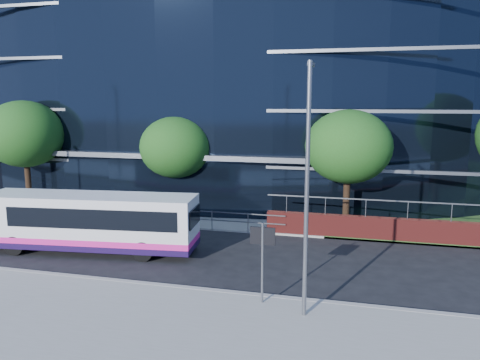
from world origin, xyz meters
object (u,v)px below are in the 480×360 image
(tree_far_c, at_px, (348,147))
(street_sign, at_px, (263,246))
(streetlight_east, at_px, (307,184))
(tree_far_a, at_px, (25,134))
(city_bus, at_px, (92,222))
(tree_far_b, at_px, (176,147))

(tree_far_c, bearing_deg, street_sign, -103.29)
(tree_far_c, height_order, streetlight_east, streetlight_east)
(tree_far_a, xyz_separation_m, streetlight_east, (19.00, -11.17, -0.42))
(tree_far_a, bearing_deg, city_bus, -37.70)
(tree_far_b, height_order, streetlight_east, streetlight_east)
(street_sign, bearing_deg, streetlight_east, -21.36)
(street_sign, distance_m, tree_far_b, 13.54)
(street_sign, height_order, tree_far_c, tree_far_c)
(street_sign, bearing_deg, tree_far_a, 148.83)
(tree_far_b, xyz_separation_m, streetlight_east, (9.00, -11.67, 0.23))
(tree_far_b, relative_size, city_bus, 0.60)
(tree_far_a, relative_size, tree_far_c, 1.07)
(tree_far_c, relative_size, city_bus, 0.64)
(street_sign, bearing_deg, tree_far_c, 76.71)
(street_sign, relative_size, tree_far_a, 0.40)
(streetlight_east, bearing_deg, city_bus, 156.57)
(street_sign, xyz_separation_m, tree_far_a, (-17.50, 10.59, 2.71))
(tree_far_b, bearing_deg, tree_far_a, -177.14)
(street_sign, xyz_separation_m, streetlight_east, (1.50, -0.59, 2.29))
(tree_far_a, bearing_deg, street_sign, -31.17)
(city_bus, bearing_deg, tree_far_c, 24.45)
(tree_far_b, xyz_separation_m, city_bus, (-1.34, -7.20, -2.78))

